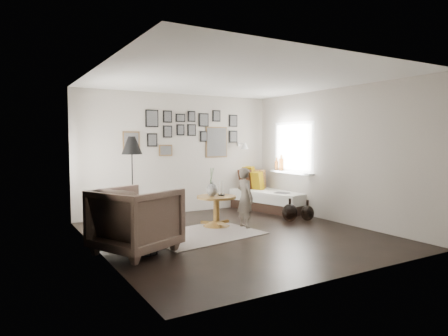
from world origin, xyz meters
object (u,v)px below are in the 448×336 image
armchair (136,220)px  floor_lamp (132,149)px  vase (212,187)px  demijohn_small (307,213)px  demijohn_large (290,213)px  child (245,198)px  pedestal_table (216,212)px  magazine_basket (145,238)px  daybed (266,196)px

armchair → floor_lamp: bearing=-42.3°
vase → demijohn_small: size_ratio=1.25×
demijohn_large → child: size_ratio=0.42×
vase → demijohn_large: vase is taller
pedestal_table → magazine_basket: size_ratio=1.57×
magazine_basket → daybed: bearing=29.8°
daybed → demijohn_small: (-0.09, -1.50, -0.14)m
pedestal_table → demijohn_large: bearing=-12.6°
magazine_basket → child: (2.13, 0.68, 0.33)m
vase → magazine_basket: size_ratio=1.12×
demijohn_large → child: (-1.07, -0.02, 0.37)m
child → vase: bearing=49.7°
pedestal_table → vase: 0.47m
pedestal_table → magazine_basket: pedestal_table is taller
daybed → child: 2.08m
armchair → demijohn_small: size_ratio=2.48×
magazine_basket → demijohn_large: 3.27m
pedestal_table → daybed: daybed is taller
floor_lamp → demijohn_large: 3.28m
vase → armchair: bearing=-151.5°
demijohn_large → floor_lamp: bearing=154.8°
vase → floor_lamp: (-1.20, 0.94, 0.71)m
vase → armchair: size_ratio=0.50×
magazine_basket → vase: bearing=32.6°
pedestal_table → daybed: bearing=28.8°
vase → floor_lamp: floor_lamp is taller
daybed → child: bearing=-151.5°
daybed → demijohn_small: size_ratio=5.11×
pedestal_table → child: child is taller
armchair → floor_lamp: size_ratio=0.62×
armchair → pedestal_table: bearing=-89.2°
floor_lamp → child: floor_lamp is taller
demijohn_small → armchair: bearing=-172.5°
floor_lamp → child: (1.68, -1.31, -0.89)m
armchair → child: (2.22, 0.57, 0.08)m
pedestal_table → vase: bearing=166.0°
demijohn_small → child: child is taller
armchair → demijohn_large: 3.36m
armchair → demijohn_large: armchair is taller
armchair → magazine_basket: size_ratio=2.23×
demijohn_large → child: 1.13m
daybed → demijohn_large: daybed is taller
vase → daybed: vase is taller
vase → armchair: vase is taller
vase → demijohn_large: bearing=-12.7°
daybed → magazine_basket: daybed is taller
magazine_basket → demijohn_small: (3.54, 0.58, -0.06)m
vase → demijohn_large: 1.68m
vase → magazine_basket: vase is taller
floor_lamp → demijohn_small: 3.63m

